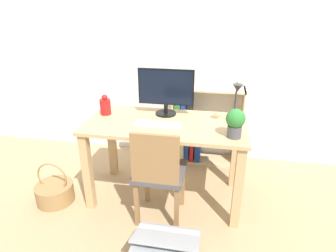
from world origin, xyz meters
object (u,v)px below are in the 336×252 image
object	(u,v)px
basket	(55,192)
vase	(105,106)
desk_lamp	(236,101)
potted_plant	(235,122)
bookshelf	(194,129)
monitor	(166,89)
chair	(159,172)
keyboard	(158,124)

from	to	relation	value
basket	vase	bearing A→B (deg)	40.86
desk_lamp	basket	distance (m)	1.82
potted_plant	bookshelf	distance (m)	1.12
monitor	basket	bearing A→B (deg)	-154.30
chair	basket	xyz separation A→B (m)	(-1.00, 0.07, -0.37)
monitor	desk_lamp	world-z (taller)	monitor
vase	bookshelf	world-z (taller)	vase
monitor	desk_lamp	xyz separation A→B (m)	(0.60, -0.18, -0.01)
keyboard	basket	distance (m)	1.18
potted_plant	bookshelf	xyz separation A→B (m)	(-0.38, 0.93, -0.49)
monitor	desk_lamp	size ratio (longest dim) A/B	1.37
vase	bookshelf	xyz separation A→B (m)	(0.76, 0.65, -0.45)
monitor	vase	distance (m)	0.57
chair	bookshelf	world-z (taller)	bookshelf
desk_lamp	bookshelf	distance (m)	1.01
monitor	keyboard	world-z (taller)	monitor
monitor	chair	distance (m)	0.74
monitor	chair	bearing A→B (deg)	-85.33
vase	potted_plant	distance (m)	1.18
vase	basket	xyz separation A→B (m)	(-0.42, -0.36, -0.74)
desk_lamp	keyboard	bearing A→B (deg)	-171.38
monitor	basket	xyz separation A→B (m)	(-0.96, -0.46, -0.90)
keyboard	vase	world-z (taller)	vase
vase	basket	size ratio (longest dim) A/B	0.47
chair	bookshelf	xyz separation A→B (m)	(0.17, 1.07, -0.08)
monitor	desk_lamp	distance (m)	0.63
vase	desk_lamp	distance (m)	1.16
chair	monitor	bearing A→B (deg)	87.26
vase	desk_lamp	xyz separation A→B (m)	(1.15, -0.07, 0.14)
keyboard	chair	distance (m)	0.40
vase	desk_lamp	size ratio (longest dim) A/B	0.51
potted_plant	basket	distance (m)	1.75
vase	basket	world-z (taller)	vase
bookshelf	potted_plant	bearing A→B (deg)	-67.62
monitor	basket	distance (m)	1.39
vase	potted_plant	xyz separation A→B (m)	(1.14, -0.28, 0.04)
vase	potted_plant	bearing A→B (deg)	-13.95
potted_plant	chair	world-z (taller)	potted_plant
potted_plant	chair	distance (m)	0.71
keyboard	bookshelf	xyz separation A→B (m)	(0.23, 0.81, -0.38)
keyboard	desk_lamp	bearing A→B (deg)	8.62
vase	chair	size ratio (longest dim) A/B	0.22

